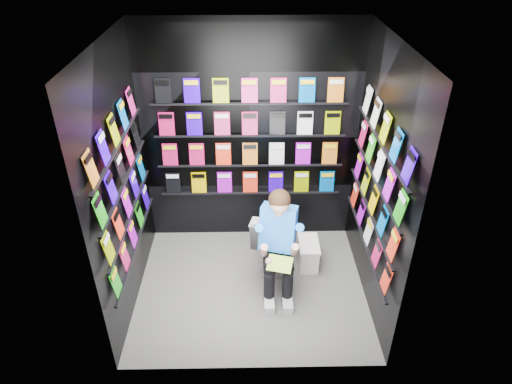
{
  "coord_description": "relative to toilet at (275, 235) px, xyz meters",
  "views": [
    {
      "loc": [
        -0.01,
        -3.61,
        3.48
      ],
      "look_at": [
        0.05,
        0.15,
        1.13
      ],
      "focal_mm": 32.0,
      "sensor_mm": 36.0,
      "label": 1
    }
  ],
  "objects": [
    {
      "name": "toilet",
      "position": [
        0.0,
        0.0,
        0.0
      ],
      "size": [
        0.6,
        0.83,
        0.73
      ],
      "primitive_type": "imported",
      "rotation": [
        0.0,
        0.0,
        2.87
      ],
      "color": "white",
      "rests_on": "floor"
    },
    {
      "name": "longbox",
      "position": [
        0.37,
        -0.07,
        -0.23
      ],
      "size": [
        0.21,
        0.37,
        0.28
      ],
      "primitive_type": "cube",
      "rotation": [
        0.0,
        0.0,
        -0.01
      ],
      "color": "white",
      "rests_on": "floor"
    },
    {
      "name": "floor",
      "position": [
        -0.27,
        -0.45,
        -0.37
      ],
      "size": [
        2.4,
        2.4,
        0.0
      ],
      "primitive_type": "plane",
      "color": "slate",
      "rests_on": "ground"
    },
    {
      "name": "reader",
      "position": [
        0.0,
        -0.38,
        0.38
      ],
      "size": [
        0.65,
        0.81,
        1.3
      ],
      "primitive_type": null,
      "rotation": [
        0.0,
        0.0,
        -0.27
      ],
      "color": "blue",
      "rests_on": "toilet"
    },
    {
      "name": "longbox_lid",
      "position": [
        0.37,
        -0.07,
        -0.08
      ],
      "size": [
        0.22,
        0.39,
        0.03
      ],
      "primitive_type": "cube",
      "rotation": [
        0.0,
        0.0,
        -0.01
      ],
      "color": "white",
      "rests_on": "longbox"
    },
    {
      "name": "held_comic",
      "position": [
        0.0,
        -0.73,
        0.21
      ],
      "size": [
        0.27,
        0.2,
        0.1
      ],
      "primitive_type": "cube",
      "rotation": [
        -0.96,
        0.0,
        -0.27
      ],
      "color": "green",
      "rests_on": "reader"
    },
    {
      "name": "ceiling",
      "position": [
        -0.27,
        -0.45,
        2.23
      ],
      "size": [
        2.4,
        2.4,
        0.0
      ],
      "primitive_type": "plane",
      "color": "white",
      "rests_on": "floor"
    },
    {
      "name": "wall_left",
      "position": [
        -1.47,
        -0.45,
        0.93
      ],
      "size": [
        0.04,
        2.0,
        2.6
      ],
      "primitive_type": "cube",
      "color": "black",
      "rests_on": "floor"
    },
    {
      "name": "wall_front",
      "position": [
        -0.27,
        -1.45,
        0.93
      ],
      "size": [
        2.4,
        0.04,
        2.6
      ],
      "primitive_type": "cube",
      "color": "black",
      "rests_on": "floor"
    },
    {
      "name": "comics_back",
      "position": [
        -0.27,
        0.52,
        0.94
      ],
      "size": [
        2.1,
        0.06,
        1.37
      ],
      "primitive_type": null,
      "color": "orange",
      "rests_on": "wall_back"
    },
    {
      "name": "wall_back",
      "position": [
        -0.27,
        0.55,
        0.93
      ],
      "size": [
        2.4,
        0.04,
        2.6
      ],
      "primitive_type": "cube",
      "color": "black",
      "rests_on": "floor"
    },
    {
      "name": "wall_right",
      "position": [
        0.93,
        -0.45,
        0.93
      ],
      "size": [
        0.04,
        2.0,
        2.6
      ],
      "primitive_type": "cube",
      "color": "black",
      "rests_on": "floor"
    },
    {
      "name": "comics_right",
      "position": [
        0.9,
        -0.45,
        0.94
      ],
      "size": [
        0.06,
        1.7,
        1.37
      ],
      "primitive_type": null,
      "color": "orange",
      "rests_on": "wall_right"
    },
    {
      "name": "comics_left",
      "position": [
        -1.44,
        -0.45,
        0.94
      ],
      "size": [
        0.06,
        1.7,
        1.37
      ],
      "primitive_type": null,
      "color": "orange",
      "rests_on": "wall_left"
    }
  ]
}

